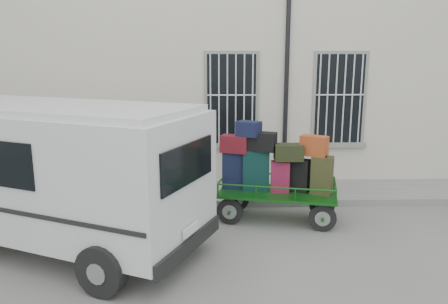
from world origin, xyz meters
The scene contains 5 objects.
ground centered at (0.00, 0.00, 0.00)m, with size 80.00×80.00×0.00m, color slate.
building centered at (0.00, 5.50, 3.00)m, with size 24.00×5.15×6.00m.
sidewalk centered at (0.00, 2.20, 0.07)m, with size 24.00×1.70×0.15m, color gray.
luggage_cart centered at (0.35, 0.61, 1.02)m, with size 2.82×1.58×2.03m.
van centered at (-3.50, -0.63, 1.45)m, with size 5.38×3.95×2.53m.
Camera 1 is at (-0.93, -7.86, 3.29)m, focal length 35.00 mm.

